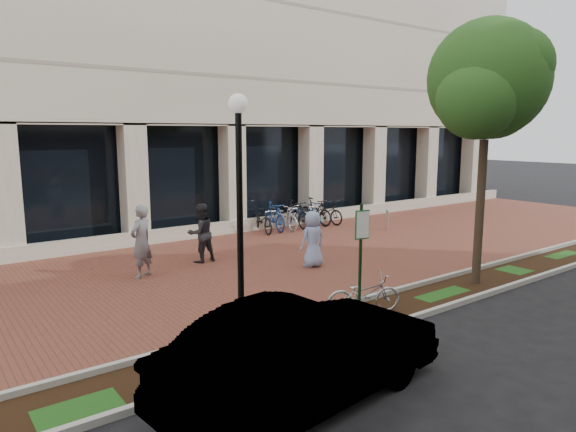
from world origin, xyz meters
TOP-DOWN VIEW (x-y plane):
  - ground at (0.00, 0.00)m, footprint 120.00×120.00m
  - brick_plaza at (0.00, 0.00)m, footprint 40.00×9.00m
  - planting_strip at (0.00, -5.25)m, footprint 40.00×1.50m
  - curb_plaza_side at (0.00, -4.50)m, footprint 40.00×0.12m
  - curb_street_side at (0.00, -6.00)m, footprint 40.00×0.12m
  - parking_sign at (-0.81, -5.13)m, footprint 0.34×0.07m
  - lamppost at (-3.48, -4.64)m, footprint 0.36×0.36m
  - street_tree at (3.39, -5.19)m, footprint 3.53×2.94m
  - locked_bicycle at (-0.62, -5.05)m, footprint 1.77×1.20m
  - pedestrian_left at (-3.43, 0.61)m, footprint 0.87×0.77m
  - pedestrian_mid at (-1.37, 1.12)m, footprint 0.93×0.75m
  - pedestrian_right at (1.00, -1.33)m, footprint 0.81×0.53m
  - bollard at (7.03, 1.26)m, footprint 0.12×0.12m
  - bike_rack_cluster at (4.41, 3.96)m, footprint 4.29×2.08m
  - sedan_near_curb at (-3.95, -7.20)m, footprint 4.77×2.13m

SIDE VIEW (x-z plane):
  - ground at x=0.00m, z-range 0.00..0.00m
  - brick_plaza at x=0.00m, z-range 0.00..0.01m
  - planting_strip at x=0.00m, z-range 0.00..0.01m
  - curb_plaza_side at x=0.00m, z-range 0.00..0.12m
  - curb_street_side at x=0.00m, z-range 0.00..0.12m
  - locked_bicycle at x=-0.62m, z-range 0.00..0.88m
  - bollard at x=7.03m, z-range 0.01..0.88m
  - bike_rack_cluster at x=4.41m, z-range -0.04..1.12m
  - sedan_near_curb at x=-3.95m, z-range 0.00..1.52m
  - pedestrian_right at x=1.00m, z-range 0.00..1.66m
  - pedestrian_mid at x=-1.37m, z-range 0.00..1.81m
  - pedestrian_left at x=-3.43m, z-range 0.00..2.00m
  - parking_sign at x=-0.81m, z-range 0.33..2.78m
  - lamppost at x=-3.48m, z-range 0.29..4.90m
  - street_tree at x=3.39m, z-range 1.68..8.36m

